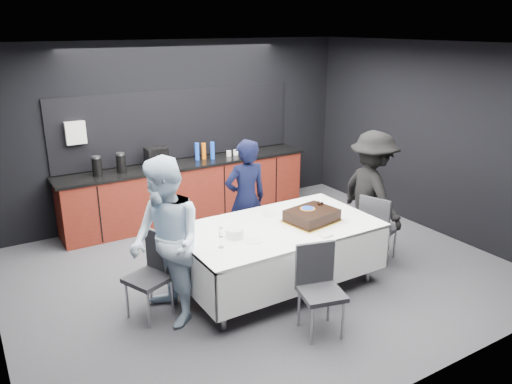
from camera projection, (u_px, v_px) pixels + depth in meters
ground at (260, 271)px, 6.42m from camera, size 6.00×6.00×0.00m
room_shell at (260, 129)px, 5.82m from camera, size 6.04×5.04×2.82m
kitchenette at (187, 186)px, 8.03m from camera, size 4.10×0.64×2.05m
party_table at (278, 236)px, 5.89m from camera, size 2.32×1.32×0.78m
cake_assembly at (312, 216)px, 5.94m from camera, size 0.67×0.58×0.18m
plate_stack at (235, 233)px, 5.51m from camera, size 0.20×0.20×0.10m
loose_plate_near at (254, 241)px, 5.41m from camera, size 0.18×0.18×0.01m
loose_plate_right_a at (324, 207)px, 6.41m from camera, size 0.18×0.18×0.01m
loose_plate_right_b at (341, 220)px, 5.99m from camera, size 0.20×0.20×0.01m
loose_plate_far at (269, 214)px, 6.20m from camera, size 0.21×0.21×0.01m
fork_pile at (326, 235)px, 5.54m from camera, size 0.15×0.10×0.02m
champagne_flute at (221, 234)px, 5.22m from camera, size 0.06×0.06×0.22m
chair_left at (154, 269)px, 5.34m from camera, size 0.55×0.55×0.92m
chair_right at (377, 224)px, 6.53m from camera, size 0.54×0.54×0.92m
chair_near at (319, 282)px, 5.06m from camera, size 0.51×0.51×0.92m
person_center at (246, 200)px, 6.59m from camera, size 0.62×0.43×1.63m
person_left at (166, 243)px, 5.11m from camera, size 0.71×0.89×1.79m
person_right at (372, 194)px, 6.67m from camera, size 0.75×1.17×1.71m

